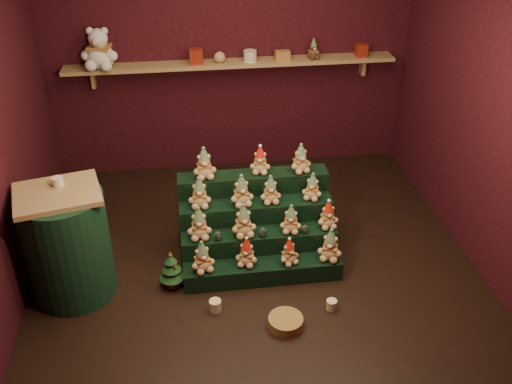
{
  "coord_description": "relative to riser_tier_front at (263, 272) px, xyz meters",
  "views": [
    {
      "loc": [
        -0.56,
        -4.13,
        3.3
      ],
      "look_at": [
        0.04,
        0.25,
        0.63
      ],
      "focal_mm": 40.0,
      "sensor_mm": 36.0,
      "label": 1
    }
  ],
  "objects": [
    {
      "name": "gift_tin_cream",
      "position": [
        0.16,
        2.07,
        1.29
      ],
      "size": [
        0.14,
        0.14,
        0.12
      ],
      "primitive_type": "cylinder",
      "color": "beige",
      "rests_on": "back_shelf"
    },
    {
      "name": "riser_tier_back",
      "position": [
        0.0,
        0.66,
        0.27
      ],
      "size": [
        1.4,
        0.22,
        0.72
      ],
      "primitive_type": "cube",
      "color": "black",
      "rests_on": "ground"
    },
    {
      "name": "teddy_8",
      "position": [
        -0.51,
        0.45,
        0.59
      ],
      "size": [
        0.22,
        0.2,
        0.29
      ],
      "primitive_type": null,
      "rotation": [
        0.0,
        0.0,
        -0.06
      ],
      "color": "tan",
      "rests_on": "riser_tier_midback"
    },
    {
      "name": "teddy_11",
      "position": [
        0.52,
        0.44,
        0.58
      ],
      "size": [
        0.23,
        0.23,
        0.25
      ],
      "primitive_type": null,
      "rotation": [
        0.0,
        0.0,
        -0.46
      ],
      "color": "tan",
      "rests_on": "riser_tier_midback"
    },
    {
      "name": "teddy_7",
      "position": [
        0.62,
        0.23,
        0.4
      ],
      "size": [
        0.21,
        0.19,
        0.27
      ],
      "primitive_type": null,
      "rotation": [
        0.0,
        0.0,
        0.1
      ],
      "color": "tan",
      "rests_on": "riser_tier_midfront"
    },
    {
      "name": "snow_globe_b",
      "position": [
        0.02,
        0.16,
        0.32
      ],
      "size": [
        0.07,
        0.07,
        0.09
      ],
      "color": "black",
      "rests_on": "riser_tier_midfront"
    },
    {
      "name": "gift_tin_red_b",
      "position": [
        1.4,
        2.07,
        1.3
      ],
      "size": [
        0.12,
        0.12,
        0.14
      ],
      "primitive_type": "cube",
      "color": "#9D2918",
      "rests_on": "back_shelf"
    },
    {
      "name": "teddy_14",
      "position": [
        0.44,
        0.64,
        0.77
      ],
      "size": [
        0.24,
        0.22,
        0.27
      ],
      "primitive_type": null,
      "rotation": [
        0.0,
        0.0,
        0.27
      ],
      "color": "tan",
      "rests_on": "riser_tier_back"
    },
    {
      "name": "wicker_basket",
      "position": [
        0.1,
        -0.6,
        -0.05
      ],
      "size": [
        0.36,
        0.36,
        0.09
      ],
      "primitive_type": "cylinder",
      "rotation": [
        0.0,
        0.0,
        0.36
      ],
      "color": "olive",
      "rests_on": "ground"
    },
    {
      "name": "teddy_2",
      "position": [
        0.22,
        -0.02,
        0.21
      ],
      "size": [
        0.23,
        0.22,
        0.25
      ],
      "primitive_type": null,
      "rotation": [
        0.0,
        0.0,
        0.41
      ],
      "color": "tan",
      "rests_on": "riser_tier_front"
    },
    {
      "name": "shelf_plush_ball",
      "position": [
        -0.17,
        2.07,
        1.29
      ],
      "size": [
        0.12,
        0.12,
        0.12
      ],
      "primitive_type": "sphere",
      "color": "tan",
      "rests_on": "back_shelf"
    },
    {
      "name": "scarf_gift_box",
      "position": [
        0.51,
        2.07,
        1.28
      ],
      "size": [
        0.16,
        0.1,
        0.1
      ],
      "primitive_type": "cube",
      "color": "orange",
      "rests_on": "back_shelf"
    },
    {
      "name": "side_table",
      "position": [
        -1.63,
        0.09,
        0.41
      ],
      "size": [
        0.76,
        0.7,
        1.0
      ],
      "rotation": [
        0.0,
        0.0,
        0.23
      ],
      "color": "tan",
      "rests_on": "ground"
    },
    {
      "name": "teddy_0",
      "position": [
        -0.53,
        -0.01,
        0.23
      ],
      "size": [
        0.25,
        0.24,
        0.29
      ],
      "primitive_type": null,
      "rotation": [
        0.0,
        0.0,
        0.32
      ],
      "color": "tan",
      "rests_on": "riser_tier_front"
    },
    {
      "name": "teddy_1",
      "position": [
        -0.14,
        0.01,
        0.22
      ],
      "size": [
        0.24,
        0.23,
        0.27
      ],
      "primitive_type": null,
      "rotation": [
        0.0,
        0.0,
        -0.36
      ],
      "color": "tan",
      "rests_on": "riser_tier_front"
    },
    {
      "name": "snow_globe_c",
      "position": [
        0.4,
        0.16,
        0.31
      ],
      "size": [
        0.06,
        0.06,
        0.09
      ],
      "color": "black",
      "rests_on": "riser_tier_midfront"
    },
    {
      "name": "gift_tin_red_a",
      "position": [
        -0.42,
        2.07,
        1.31
      ],
      "size": [
        0.14,
        0.14,
        0.16
      ],
      "primitive_type": "cube",
      "color": "#9D2918",
      "rests_on": "back_shelf"
    },
    {
      "name": "riser_tier_midback",
      "position": [
        0.0,
        0.44,
        0.18
      ],
      "size": [
        1.4,
        0.22,
        0.54
      ],
      "primitive_type": "cube",
      "color": "black",
      "rests_on": "ground"
    },
    {
      "name": "riser_tier_midfront",
      "position": [
        0.0,
        0.22,
        0.09
      ],
      "size": [
        1.4,
        0.22,
        0.36
      ],
      "primitive_type": "cube",
      "color": "black",
      "rests_on": "ground"
    },
    {
      "name": "riser_tier_front",
      "position": [
        0.0,
        0.0,
        0.0
      ],
      "size": [
        1.4,
        0.22,
        0.18
      ],
      "primitive_type": "cube",
      "color": "black",
      "rests_on": "ground"
    },
    {
      "name": "table_ornament",
      "position": [
        -1.63,
        0.19,
        0.95
      ],
      "size": [
        0.09,
        0.09,
        0.07
      ],
      "primitive_type": "cylinder",
      "color": "beige",
      "rests_on": "side_table"
    },
    {
      "name": "teddy_9",
      "position": [
        -0.13,
        0.43,
        0.6
      ],
      "size": [
        0.24,
        0.22,
        0.29
      ],
      "primitive_type": null,
      "rotation": [
        0.0,
        0.0,
        0.17
      ],
      "color": "tan",
      "rests_on": "riser_tier_midback"
    },
    {
      "name": "teddy_12",
      "position": [
        -0.45,
        0.65,
        0.78
      ],
      "size": [
        0.23,
        0.21,
        0.29
      ],
      "primitive_type": null,
      "rotation": [
        0.0,
        0.0,
        0.11
      ],
      "color": "tan",
      "rests_on": "riser_tier_back"
    },
    {
      "name": "teddy_3",
      "position": [
        0.59,
        -0.01,
        0.24
      ],
      "size": [
        0.27,
        0.26,
        0.3
      ],
      "primitive_type": null,
      "rotation": [
        0.0,
        0.0,
        -0.39
      ],
      "color": "tan",
      "rests_on": "riser_tier_front"
    },
    {
      "name": "teddy_5",
      "position": [
        -0.14,
        0.21,
        0.42
      ],
      "size": [
        0.24,
        0.22,
        0.31
      ],
      "primitive_type": null,
      "rotation": [
        0.0,
        0.0,
        0.12
      ],
      "color": "tan",
      "rests_on": "riser_tier_midfront"
    },
    {
      "name": "ground",
      "position": [
        -0.04,
        0.22,
        -0.09
      ],
      "size": [
        4.0,
        4.0,
        0.0
      ],
      "primitive_type": "plane",
      "color": "black",
      "rests_on": "ground"
    },
    {
      "name": "white_bear",
      "position": [
        -1.41,
        2.06,
        1.5
      ],
      "size": [
        0.44,
        0.41,
        0.54
      ],
      "primitive_type": null,
      "rotation": [
        0.0,
        0.0,
        -0.18
      ],
      "color": "white",
      "rests_on": "back_shelf"
    },
    {
      "name": "back_shelf",
      "position": [
        -0.04,
        2.1,
        1.2
      ],
      "size": [
        3.6,
        0.26,
        0.24
      ],
      "color": "tan",
      "rests_on": "ground"
    },
    {
      "name": "teddy_4",
      "position": [
        -0.53,
        0.22,
        0.42
      ],
      "size": [
        0.22,
        0.19,
        0.3
      ],
      "primitive_type": null,
      "rotation": [
        0.0,
        0.0,
        -0.0
      ],
      "color": "tan",
      "rests_on": "riser_tier_midfront"
    },
    {
      "name": "snow_globe_a",
      "position": [
        -0.37,
        0.16,
        0.32
      ],
      "size": [
        0.07,
        0.07,
        0.09
      ],
      "color": "black",
      "rests_on": "riser_tier_midfront"
    },
    {
      "name": "back_wall",
      "position": [
        -0.04,
        2.27,
        1.31
      ],
      "size": [
        4.0,
        0.1,
        2.8
      ],
      "primitive_type": "cube",
      "color": "black",
      "rests_on": "ground"
    },
    {
      "name": "teddy_6",
      "position": [
        0.28,
        0.2,
        0.4
      ],
      "size": [
        0.22,
        0.21,
        0.26
      ],
      "primitive_type": null,
      "rotation": [
        0.0,
        0.0,
        -0.21
      ],
      "color": "tan",
      "rests_on": "riser_tier_midfront"
    },
    {
      "name": "mug_left",
      "position": [
        -0.45,
        -0.33,
        -0.04
      ],
      "size": [
        0.1,
        0.1,
        0.1
      ],
      "primitive_type": "cylinder",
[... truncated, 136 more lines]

